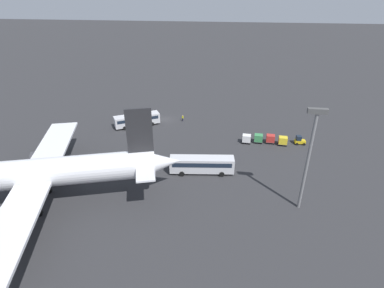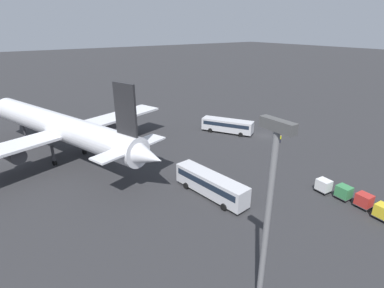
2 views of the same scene
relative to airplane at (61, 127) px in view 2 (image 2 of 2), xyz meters
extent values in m
plane|color=#2D2D30|center=(-13.15, -39.89, -6.02)|extent=(600.00, 600.00, 0.00)
cylinder|color=silver|center=(0.58, 0.19, 0.11)|extent=(41.12, 17.52, 4.71)
cone|color=silver|center=(21.52, 7.08, 0.11)|extent=(6.33, 5.88, 4.48)
cone|color=silver|center=(-20.59, -6.78, 0.11)|extent=(7.15, 5.95, 4.24)
cube|color=silver|center=(2.33, -11.82, -0.48)|extent=(11.16, 19.93, 0.44)
cube|color=#262628|center=(-17.27, -5.68, 6.24)|extent=(4.08, 1.65, 7.54)
cube|color=silver|center=(-17.66, -5.81, 0.58)|extent=(6.61, 12.56, 0.28)
cylinder|color=#38383D|center=(-3.05, 8.55, -2.00)|extent=(5.57, 4.03, 2.59)
cylinder|color=#38383D|center=(2.62, -8.69, -2.00)|extent=(5.57, 4.03, 2.59)
cylinder|color=#38383D|center=(14.45, 4.76, -4.14)|extent=(0.50, 0.50, 3.77)
cylinder|color=black|center=(14.45, 4.76, -5.57)|extent=(1.01, 0.76, 0.90)
cylinder|color=#38383D|center=(-2.36, 2.45, -4.14)|extent=(0.50, 0.50, 3.77)
cylinder|color=black|center=(-2.36, 2.45, -5.57)|extent=(1.01, 0.76, 0.90)
cylinder|color=#38383D|center=(-0.45, -3.37, -4.14)|extent=(0.50, 0.50, 3.77)
cylinder|color=black|center=(-0.45, -3.37, -5.57)|extent=(1.01, 0.76, 0.90)
cube|color=silver|center=(-6.79, -34.47, -4.24)|extent=(11.60, 8.51, 2.67)
cube|color=#192333|center=(-6.79, -34.47, -3.77)|extent=(10.81, 8.06, 0.85)
cylinder|color=black|center=(-4.42, -31.31, -5.52)|extent=(1.01, 0.77, 1.00)
cylinder|color=black|center=(-2.88, -33.88, -5.52)|extent=(1.01, 0.77, 1.00)
cylinder|color=black|center=(-10.70, -35.05, -5.52)|extent=(1.01, 0.77, 1.00)
cylinder|color=black|center=(-9.16, -37.63, -5.52)|extent=(1.01, 0.77, 1.00)
cube|color=silver|center=(-26.45, -14.04, -4.12)|extent=(12.71, 4.20, 2.91)
cube|color=#192333|center=(-26.45, -14.04, -3.61)|extent=(11.73, 4.11, 0.93)
cylinder|color=black|center=(-22.79, -12.18, -5.52)|extent=(1.03, 0.42, 1.00)
cylinder|color=black|center=(-22.44, -14.93, -5.52)|extent=(1.03, 0.42, 1.00)
cylinder|color=black|center=(-30.46, -13.16, -5.52)|extent=(1.03, 0.42, 1.00)
cylinder|color=black|center=(-30.11, -15.90, -5.52)|extent=(1.03, 0.42, 1.00)
cylinder|color=#1E1E2D|center=(-18.16, -39.44, -5.60)|extent=(0.32, 0.32, 0.85)
cylinder|color=yellow|center=(-18.16, -39.44, -4.85)|extent=(0.38, 0.38, 0.65)
sphere|color=tan|center=(-18.16, -39.44, -4.40)|extent=(0.24, 0.24, 0.24)
cube|color=#38383D|center=(-43.69, -28.58, -5.61)|extent=(2.10, 1.80, 0.10)
cube|color=gold|center=(-43.69, -28.58, -4.76)|extent=(2.00, 1.71, 1.60)
cylinder|color=black|center=(-42.89, -27.99, -5.84)|extent=(0.37, 0.14, 0.36)
cylinder|color=black|center=(-42.97, -29.27, -5.84)|extent=(0.37, 0.14, 0.36)
cube|color=#38383D|center=(-40.91, -29.22, -5.61)|extent=(2.10, 1.80, 0.10)
cube|color=#B72D28|center=(-40.91, -29.22, -4.76)|extent=(2.00, 1.71, 1.60)
cylinder|color=black|center=(-40.11, -28.63, -5.84)|extent=(0.37, 0.14, 0.36)
cylinder|color=black|center=(-40.19, -29.91, -5.84)|extent=(0.37, 0.14, 0.36)
cylinder|color=black|center=(-41.63, -28.54, -5.84)|extent=(0.37, 0.14, 0.36)
cylinder|color=black|center=(-41.71, -29.81, -5.84)|extent=(0.37, 0.14, 0.36)
cube|color=#38383D|center=(-38.13, -29.05, -5.61)|extent=(2.10, 1.80, 0.10)
cube|color=#38844C|center=(-38.13, -29.05, -4.76)|extent=(2.00, 1.71, 1.60)
cylinder|color=black|center=(-37.33, -28.46, -5.84)|extent=(0.37, 0.14, 0.36)
cylinder|color=black|center=(-37.41, -29.74, -5.84)|extent=(0.37, 0.14, 0.36)
cylinder|color=black|center=(-38.85, -28.37, -5.84)|extent=(0.37, 0.14, 0.36)
cylinder|color=black|center=(-38.93, -29.65, -5.84)|extent=(0.37, 0.14, 0.36)
cube|color=#38383D|center=(-35.35, -28.44, -5.61)|extent=(2.10, 1.80, 0.10)
cube|color=silver|center=(-35.35, -28.44, -4.76)|extent=(2.00, 1.71, 1.60)
cylinder|color=black|center=(-34.56, -27.84, -5.84)|extent=(0.37, 0.14, 0.36)
cylinder|color=black|center=(-34.63, -29.12, -5.84)|extent=(0.37, 0.14, 0.36)
cylinder|color=black|center=(-36.07, -27.75, -5.84)|extent=(0.37, 0.14, 0.36)
cylinder|color=black|center=(-36.15, -29.03, -5.84)|extent=(0.37, 0.14, 0.36)
cylinder|color=slate|center=(-43.64, -5.85, 2.28)|extent=(0.50, 0.50, 16.61)
cube|color=#4C4C4C|center=(-43.64, -5.85, 10.98)|extent=(2.80, 0.70, 0.80)
camera|label=1|loc=(-31.89, 35.91, 26.07)|focal=28.00mm
camera|label=2|loc=(-56.17, 10.02, 17.31)|focal=28.00mm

